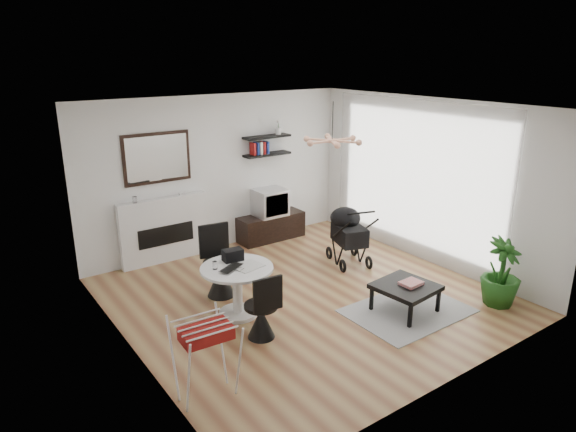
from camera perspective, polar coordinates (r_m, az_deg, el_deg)
floor at (r=7.51m, az=1.86°, el=-8.89°), size 5.00×5.00×0.00m
ceiling at (r=6.74m, az=2.09°, el=12.07°), size 5.00×5.00×0.00m
wall_back at (r=9.05m, az=-7.72°, el=4.73°), size 5.00×0.00×5.00m
wall_left at (r=5.91m, az=-17.72°, el=-3.10°), size 0.00×5.00×5.00m
wall_right at (r=8.70m, az=15.19°, el=3.74°), size 0.00×5.00×5.00m
sheer_curtain at (r=8.75m, az=13.77°, el=3.93°), size 0.04×3.60×2.60m
fireplace at (r=8.72m, az=-13.68°, el=-0.66°), size 1.50×0.17×2.16m
shelf_lower at (r=9.35m, az=-2.34°, el=6.86°), size 0.90×0.25×0.04m
shelf_upper at (r=9.29m, az=-2.36°, el=8.80°), size 0.90×0.25×0.04m
pendant_lamp at (r=7.48m, az=4.93°, el=8.34°), size 0.90×0.90×0.10m
tv_console at (r=9.62m, az=-1.90°, el=-1.21°), size 1.28×0.45×0.48m
crt_tv at (r=9.46m, az=-2.03°, el=1.55°), size 0.57×0.49×0.49m
dining_table at (r=6.84m, az=-5.66°, el=-7.48°), size 0.96×0.96×0.70m
laptop at (r=6.64m, az=-5.94°, el=-5.90°), size 0.43×0.37×0.03m
black_bag at (r=6.92m, az=-6.16°, el=-4.33°), size 0.28×0.19×0.16m
newspaper at (r=6.74m, az=-4.48°, el=-5.57°), size 0.42×0.37×0.01m
drinking_glass at (r=6.69m, az=-8.12°, el=-5.43°), size 0.06×0.06×0.10m
chair_far at (r=7.48m, az=-7.57°, el=-6.41°), size 0.50×0.52×1.03m
chair_near at (r=6.39m, az=-2.93°, el=-11.20°), size 0.42×0.43×0.87m
drying_rack at (r=5.38m, az=-9.12°, el=-15.37°), size 0.60×0.57×0.86m
stroller at (r=8.56m, az=6.68°, el=-2.33°), size 0.74×0.93×1.03m
rug at (r=7.29m, az=13.13°, el=-10.22°), size 1.61×1.16×0.01m
coffee_table at (r=7.13m, az=12.94°, el=-7.78°), size 0.81×0.81×0.38m
magazines at (r=7.13m, az=13.52°, el=-7.26°), size 0.29×0.24×0.04m
potted_plant at (r=7.67m, az=22.63°, el=-5.81°), size 0.55×0.55×0.96m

